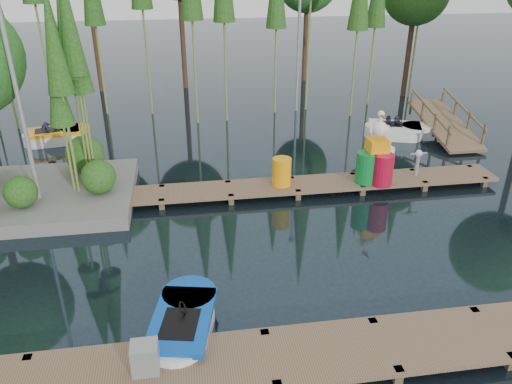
{
  "coord_description": "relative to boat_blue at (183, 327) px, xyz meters",
  "views": [
    {
      "loc": [
        -1.27,
        -11.08,
        6.87
      ],
      "look_at": [
        0.5,
        0.5,
        1.1
      ],
      "focal_mm": 35.0,
      "sensor_mm": 36.0,
      "label": 1
    }
  ],
  "objects": [
    {
      "name": "ground_plane",
      "position": [
        1.53,
        3.42,
        -0.24
      ],
      "size": [
        90.0,
        90.0,
        0.0
      ],
      "primitive_type": "plane",
      "color": "#1C2A34"
    },
    {
      "name": "near_dock",
      "position": [
        1.53,
        -1.08,
        -0.0
      ],
      "size": [
        18.0,
        1.5,
        0.5
      ],
      "color": "brown",
      "rests_on": "ground"
    },
    {
      "name": "far_dock",
      "position": [
        2.53,
        5.92,
        -0.01
      ],
      "size": [
        15.0,
        1.2,
        0.5
      ],
      "color": "brown",
      "rests_on": "ground"
    },
    {
      "name": "lamp_island",
      "position": [
        -3.97,
        5.92,
        4.02
      ],
      "size": [
        0.3,
        0.3,
        7.25
      ],
      "color": "gray",
      "rests_on": "ground"
    },
    {
      "name": "lamp_rear",
      "position": [
        5.53,
        14.42,
        4.02
      ],
      "size": [
        0.3,
        0.3,
        7.25
      ],
      "color": "gray",
      "rests_on": "ground"
    },
    {
      "name": "ramp",
      "position": [
        10.53,
        9.93,
        0.35
      ],
      "size": [
        1.5,
        3.94,
        1.49
      ],
      "color": "brown",
      "rests_on": "ground"
    },
    {
      "name": "boat_blue",
      "position": [
        0.0,
        0.0,
        0.0
      ],
      "size": [
        1.59,
        2.64,
        0.83
      ],
      "rotation": [
        0.0,
        0.0,
        -0.21
      ],
      "color": "white",
      "rests_on": "ground"
    },
    {
      "name": "boat_yellow_far",
      "position": [
        -4.7,
        11.66,
        0.02
      ],
      "size": [
        2.67,
        1.59,
        1.25
      ],
      "rotation": [
        0.0,
        0.0,
        -0.15
      ],
      "color": "white",
      "rests_on": "ground"
    },
    {
      "name": "boat_white_far",
      "position": [
        8.63,
        10.24,
        0.04
      ],
      "size": [
        2.83,
        1.95,
        1.23
      ],
      "rotation": [
        0.0,
        0.0,
        0.36
      ],
      "color": "white",
      "rests_on": "ground"
    },
    {
      "name": "utility_cabinet",
      "position": [
        -0.64,
        -1.08,
        0.34
      ],
      "size": [
        0.46,
        0.39,
        0.57
      ],
      "primitive_type": "cube",
      "color": "gray",
      "rests_on": "near_dock"
    },
    {
      "name": "yellow_barrel",
      "position": [
        3.13,
        5.92,
        0.49
      ],
      "size": [
        0.58,
        0.58,
        0.86
      ],
      "primitive_type": "cylinder",
      "color": "#FF9D0D",
      "rests_on": "far_dock"
    },
    {
      "name": "drum_cluster",
      "position": [
        6.09,
        5.76,
        0.72
      ],
      "size": [
        1.3,
        1.19,
        2.25
      ],
      "color": "#0D762D",
      "rests_on": "far_dock"
    },
    {
      "name": "seagull_post",
      "position": [
        7.5,
        5.92,
        0.65
      ],
      "size": [
        0.55,
        0.3,
        0.88
      ],
      "color": "gray",
      "rests_on": "far_dock"
    }
  ]
}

